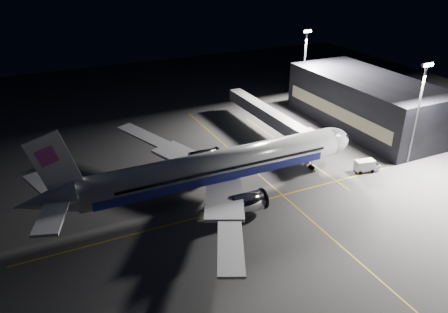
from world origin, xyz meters
name	(u,v)px	position (x,y,z in m)	size (l,w,h in m)	color
ground	(218,192)	(0.00, 0.00, 0.00)	(200.00, 200.00, 0.00)	#4C4C4F
guide_line_main	(265,180)	(10.00, 0.00, 0.01)	(0.25, 80.00, 0.01)	gold
guide_line_cross	(232,208)	(0.00, -6.00, 0.01)	(70.00, 0.25, 0.01)	gold
guide_line_side	(290,149)	(22.00, 10.00, 0.01)	(0.25, 40.00, 0.01)	gold
airliner	(212,168)	(-1.08, 0.00, 5.16)	(61.48, 54.22, 16.64)	silver
terminal	(366,102)	(45.98, 14.00, 6.00)	(18.12, 40.00, 12.00)	black
jet_bridge	(272,117)	(22.00, 18.06, 4.58)	(3.60, 34.40, 6.30)	#B2B2B7
floodlight_mast_north	(305,62)	(40.00, 31.99, 12.37)	(2.40, 0.68, 20.70)	#59595E
floodlight_mast_south	(419,105)	(40.00, -6.01, 12.37)	(2.40, 0.67, 20.70)	#59595E
service_truck	(366,165)	(29.67, -5.31, 1.33)	(5.13, 2.84, 2.48)	white
baggage_tug	(214,166)	(2.94, 7.99, 0.84)	(2.52, 2.03, 1.82)	black
safety_cone_a	(161,178)	(-7.87, 8.79, 0.29)	(0.38, 0.38, 0.57)	orange
safety_cone_b	(236,173)	(6.00, 4.45, 0.29)	(0.39, 0.39, 0.58)	orange
safety_cone_c	(191,159)	(0.44, 14.00, 0.26)	(0.35, 0.35, 0.52)	orange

